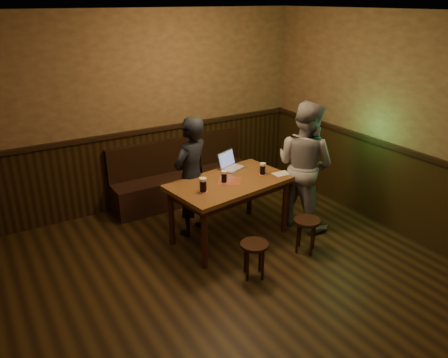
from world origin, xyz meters
TOP-DOWN VIEW (x-y plane):
  - room at (0.00, 0.22)m, footprint 5.04×6.04m
  - bench at (0.44, 2.75)m, footprint 2.20×0.50m
  - pub_table at (0.44, 1.38)m, footprint 1.61×1.06m
  - stool_left at (0.22, 0.51)m, footprint 0.40×0.40m
  - stool_right at (1.07, 0.61)m, footprint 0.35×0.35m
  - pint_left at (-0.00, 1.26)m, footprint 0.11×0.11m
  - pint_mid at (0.36, 1.38)m, footprint 0.10×0.10m
  - pint_right at (0.92, 1.34)m, footprint 0.10×0.10m
  - laptop at (0.68, 1.74)m, footprint 0.39×0.35m
  - menu at (1.14, 1.23)m, footprint 0.22×0.16m
  - person_suit at (0.11, 1.78)m, footprint 0.68×0.57m
  - person_grey at (1.50, 1.20)m, footprint 0.84×0.98m

SIDE VIEW (x-z plane):
  - bench at x=0.44m, z-range -0.16..0.79m
  - stool_left at x=0.22m, z-range 0.13..0.55m
  - stool_right at x=1.07m, z-range 0.13..0.57m
  - pub_table at x=0.44m, z-range 0.29..1.11m
  - person_suit at x=0.11m, z-range 0.00..1.59m
  - menu at x=1.14m, z-range 0.81..0.81m
  - person_grey at x=1.50m, z-range 0.00..1.73m
  - laptop at x=0.68m, z-range 0.75..0.98m
  - pint_mid at x=0.36m, z-range 0.81..0.96m
  - pint_right at x=0.92m, z-range 0.81..0.96m
  - pint_left at x=0.00m, z-range 0.81..0.98m
  - room at x=0.00m, z-range -0.22..2.62m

